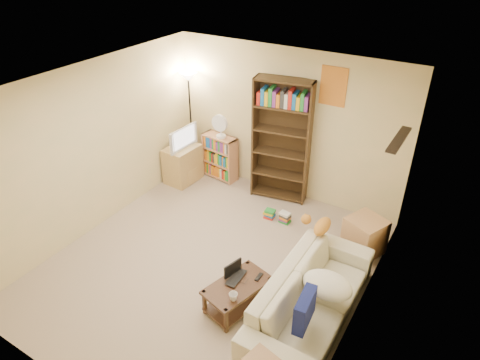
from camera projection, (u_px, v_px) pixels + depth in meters
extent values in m
plane|color=tan|center=(210.00, 263.00, 5.94)|extent=(4.50, 4.50, 0.00)
cube|color=beige|center=(286.00, 125.00, 6.94)|extent=(4.00, 0.04, 2.50)
cube|color=beige|center=(54.00, 306.00, 3.65)|extent=(4.00, 0.04, 2.50)
cube|color=beige|center=(93.00, 149.00, 6.19)|extent=(0.04, 4.50, 2.50)
cube|color=beige|center=(365.00, 240.00, 4.40)|extent=(0.04, 4.50, 2.50)
cube|color=silver|center=(201.00, 90.00, 4.65)|extent=(4.00, 4.50, 0.04)
cube|color=red|center=(333.00, 86.00, 6.22)|extent=(0.40, 0.02, 0.58)
cube|color=black|center=(399.00, 139.00, 5.08)|extent=(0.12, 0.80, 0.03)
imported|color=beige|center=(311.00, 297.00, 4.98)|extent=(2.17, 0.86, 0.63)
cube|color=navy|center=(305.00, 310.00, 4.44)|extent=(0.16, 0.43, 0.37)
ellipsoid|color=white|center=(327.00, 285.00, 4.83)|extent=(0.58, 0.42, 0.25)
ellipsoid|color=orange|center=(322.00, 226.00, 5.49)|extent=(0.40, 0.18, 0.16)
sphere|color=orange|center=(306.00, 219.00, 5.58)|extent=(0.14, 0.14, 0.14)
cube|color=#47321B|center=(237.00, 286.00, 5.10)|extent=(0.65, 0.90, 0.04)
cube|color=#47321B|center=(237.00, 302.00, 5.24)|extent=(0.62, 0.86, 0.03)
cube|color=#47321B|center=(205.00, 302.00, 5.09)|extent=(0.04, 0.04, 0.36)
cube|color=#47321B|center=(226.00, 321.00, 4.85)|extent=(0.04, 0.04, 0.36)
cube|color=#47321B|center=(247.00, 273.00, 5.51)|extent=(0.04, 0.04, 0.36)
cube|color=#47321B|center=(269.00, 289.00, 5.27)|extent=(0.04, 0.04, 0.36)
imported|color=black|center=(240.00, 279.00, 5.15)|extent=(0.35, 0.24, 0.03)
cube|color=white|center=(233.00, 268.00, 5.17)|extent=(0.08, 0.26, 0.18)
imported|color=silver|center=(233.00, 297.00, 4.86)|extent=(0.11, 0.11, 0.10)
cube|color=black|center=(259.00, 277.00, 5.19)|extent=(0.05, 0.15, 0.02)
cube|color=#DEBE6C|center=(183.00, 164.00, 7.70)|extent=(0.48, 0.65, 0.67)
imported|color=black|center=(181.00, 137.00, 7.43)|extent=(0.69, 0.16, 0.39)
cube|color=#3C2917|center=(281.00, 142.00, 6.90)|extent=(0.97, 0.47, 2.07)
cube|color=tan|center=(220.00, 157.00, 7.75)|extent=(0.68, 0.34, 0.84)
cylinder|color=white|center=(221.00, 136.00, 7.49)|extent=(0.17, 0.17, 0.04)
cylinder|color=white|center=(221.00, 131.00, 7.44)|extent=(0.02, 0.02, 0.17)
cylinder|color=white|center=(220.00, 123.00, 7.34)|extent=(0.30, 0.06, 0.30)
cylinder|color=black|center=(194.00, 168.00, 8.24)|extent=(0.28, 0.28, 0.03)
cylinder|color=black|center=(191.00, 126.00, 7.79)|extent=(0.03, 0.03, 1.77)
cone|color=#FFE4C6|center=(188.00, 76.00, 7.31)|extent=(0.32, 0.32, 0.14)
cube|color=tan|center=(365.00, 236.00, 6.03)|extent=(0.62, 0.62, 0.54)
cube|color=red|center=(269.00, 214.00, 6.83)|extent=(0.17, 0.13, 0.15)
cube|color=#1966B2|center=(285.00, 218.00, 6.71)|extent=(0.17, 0.13, 0.18)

